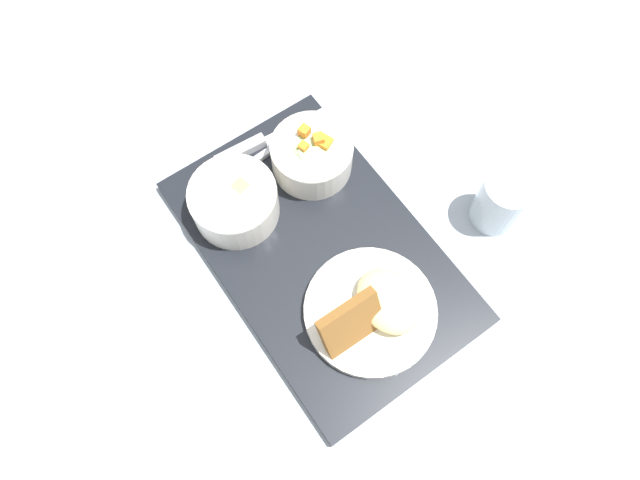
{
  "coord_description": "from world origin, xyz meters",
  "views": [
    {
      "loc": [
        0.22,
        -0.2,
        0.76
      ],
      "look_at": [
        0.0,
        0.0,
        0.05
      ],
      "focal_mm": 32.0,
      "sensor_mm": 36.0,
      "label": 1
    }
  ],
  "objects_px": {
    "knife": "(252,146)",
    "bowl_soup": "(234,201)",
    "bowl_salad": "(312,154)",
    "glass_water": "(500,203)",
    "spoon": "(272,148)",
    "plate_main": "(373,310)"
  },
  "relations": [
    {
      "from": "knife",
      "to": "spoon",
      "type": "bearing_deg",
      "value": -38.67
    },
    {
      "from": "bowl_soup",
      "to": "knife",
      "type": "bearing_deg",
      "value": 129.96
    },
    {
      "from": "knife",
      "to": "bowl_soup",
      "type": "bearing_deg",
      "value": -129.91
    },
    {
      "from": "bowl_soup",
      "to": "knife",
      "type": "distance_m",
      "value": 0.11
    },
    {
      "from": "glass_water",
      "to": "bowl_soup",
      "type": "bearing_deg",
      "value": -130.95
    },
    {
      "from": "knife",
      "to": "spoon",
      "type": "relative_size",
      "value": 1.3
    },
    {
      "from": "knife",
      "to": "glass_water",
      "type": "height_order",
      "value": "glass_water"
    },
    {
      "from": "bowl_salad",
      "to": "knife",
      "type": "relative_size",
      "value": 0.59
    },
    {
      "from": "bowl_salad",
      "to": "bowl_soup",
      "type": "distance_m",
      "value": 0.13
    },
    {
      "from": "plate_main",
      "to": "spoon",
      "type": "distance_m",
      "value": 0.29
    },
    {
      "from": "plate_main",
      "to": "knife",
      "type": "xyz_separation_m",
      "value": [
        -0.31,
        0.04,
        -0.01
      ]
    },
    {
      "from": "bowl_soup",
      "to": "plate_main",
      "type": "xyz_separation_m",
      "value": [
        0.24,
        0.04,
        -0.02
      ]
    },
    {
      "from": "bowl_salad",
      "to": "spoon",
      "type": "distance_m",
      "value": 0.07
    },
    {
      "from": "spoon",
      "to": "bowl_soup",
      "type": "bearing_deg",
      "value": -154.23
    },
    {
      "from": "bowl_salad",
      "to": "plate_main",
      "type": "distance_m",
      "value": 0.24
    },
    {
      "from": "bowl_salad",
      "to": "spoon",
      "type": "xyz_separation_m",
      "value": [
        -0.06,
        -0.03,
        -0.03
      ]
    },
    {
      "from": "spoon",
      "to": "bowl_salad",
      "type": "bearing_deg",
      "value": -62.04
    },
    {
      "from": "bowl_salad",
      "to": "plate_main",
      "type": "bearing_deg",
      "value": -21.53
    },
    {
      "from": "bowl_salad",
      "to": "glass_water",
      "type": "relative_size",
      "value": 1.31
    },
    {
      "from": "bowl_soup",
      "to": "glass_water",
      "type": "height_order",
      "value": "glass_water"
    },
    {
      "from": "knife",
      "to": "glass_water",
      "type": "distance_m",
      "value": 0.37
    },
    {
      "from": "spoon",
      "to": "plate_main",
      "type": "bearing_deg",
      "value": -99.91
    }
  ]
}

